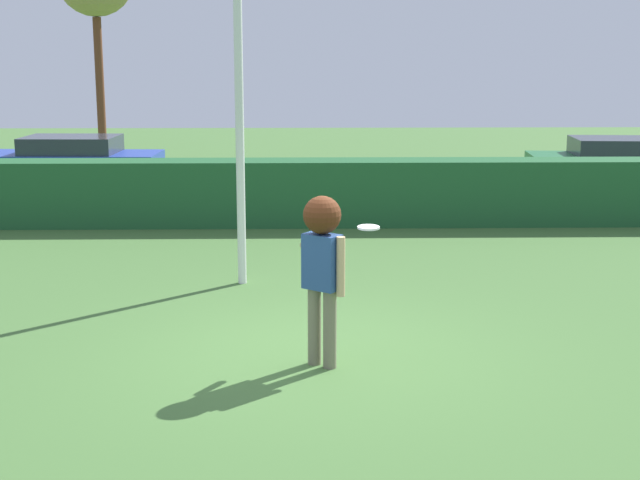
{
  "coord_description": "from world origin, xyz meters",
  "views": [
    {
      "loc": [
        -0.13,
        -9.5,
        3.26
      ],
      "look_at": [
        0.09,
        0.63,
        1.15
      ],
      "focal_mm": 50.97,
      "sensor_mm": 36.0,
      "label": 1
    }
  ],
  "objects_px": {
    "parked_car_blue": "(72,160)",
    "person": "(323,254)",
    "frisbee": "(369,228)",
    "lamppost": "(238,58)",
    "parked_car_green": "(620,162)"
  },
  "relations": [
    {
      "from": "parked_car_blue",
      "to": "person",
      "type": "bearing_deg",
      "value": -65.93
    },
    {
      "from": "frisbee",
      "to": "parked_car_blue",
      "type": "relative_size",
      "value": 0.06
    },
    {
      "from": "person",
      "to": "parked_car_blue",
      "type": "xyz_separation_m",
      "value": [
        -5.76,
        12.88,
        -0.52
      ]
    },
    {
      "from": "lamppost",
      "to": "parked_car_blue",
      "type": "distance_m",
      "value": 10.77
    },
    {
      "from": "person",
      "to": "frisbee",
      "type": "distance_m",
      "value": 0.65
    },
    {
      "from": "person",
      "to": "parked_car_blue",
      "type": "relative_size",
      "value": 0.43
    },
    {
      "from": "lamppost",
      "to": "parked_car_blue",
      "type": "xyz_separation_m",
      "value": [
        -4.69,
        9.37,
        -2.48
      ]
    },
    {
      "from": "frisbee",
      "to": "lamppost",
      "type": "distance_m",
      "value": 3.93
    },
    {
      "from": "frisbee",
      "to": "parked_car_blue",
      "type": "xyz_separation_m",
      "value": [
        -6.26,
        12.52,
        -0.73
      ]
    },
    {
      "from": "frisbee",
      "to": "lamppost",
      "type": "height_order",
      "value": "lamppost"
    },
    {
      "from": "parked_car_blue",
      "to": "parked_car_green",
      "type": "bearing_deg",
      "value": -3.19
    },
    {
      "from": "person",
      "to": "frisbee",
      "type": "relative_size",
      "value": 7.51
    },
    {
      "from": "person",
      "to": "parked_car_green",
      "type": "bearing_deg",
      "value": 58.83
    },
    {
      "from": "person",
      "to": "parked_car_blue",
      "type": "bearing_deg",
      "value": 114.07
    },
    {
      "from": "person",
      "to": "parked_car_green",
      "type": "distance_m",
      "value": 14.21
    }
  ]
}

